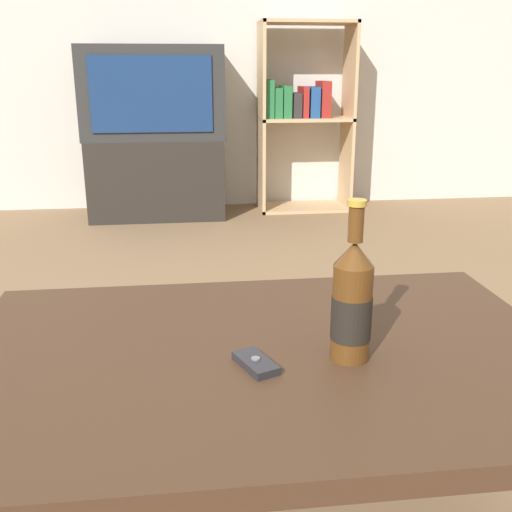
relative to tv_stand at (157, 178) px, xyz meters
name	(u,v)px	position (x,y,z in m)	size (l,w,h in m)	color
coffee_table	(265,377)	(0.30, -2.74, 0.11)	(1.11, 0.74, 0.40)	#422B1C
tv_stand	(157,178)	(0.00, 0.00, 0.00)	(0.81, 0.42, 0.48)	#28231E
television	(153,93)	(0.00, 0.00, 0.51)	(0.83, 0.43, 0.54)	#2D2D2D
bookshelf	(302,112)	(0.92, 0.07, 0.38)	(0.58, 0.30, 1.16)	tan
beer_bottle	(352,303)	(0.44, -2.79, 0.27)	(0.07, 0.07, 0.29)	#563314
cell_phone	(256,363)	(0.27, -2.80, 0.17)	(0.08, 0.10, 0.02)	#232328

